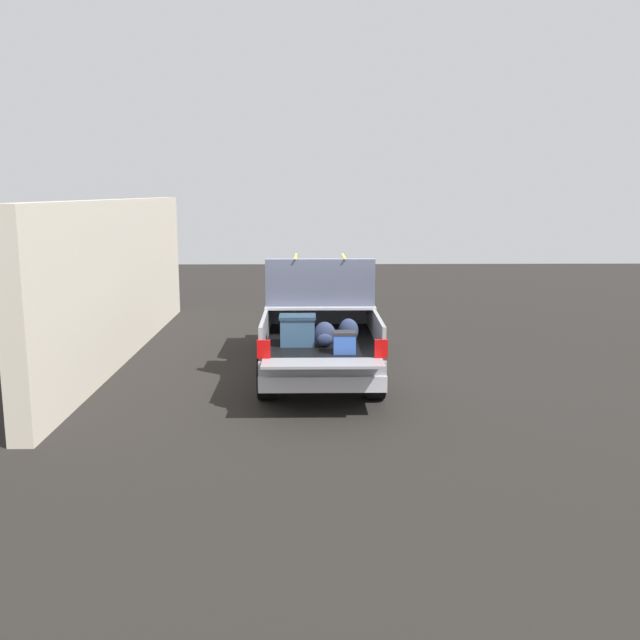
# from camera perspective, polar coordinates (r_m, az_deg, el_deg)

# --- Properties ---
(ground_plane) EXTENTS (40.00, 40.00, 0.00)m
(ground_plane) POSITION_cam_1_polar(r_m,az_deg,el_deg) (13.25, -0.05, -4.21)
(ground_plane) COLOR black
(pickup_truck) EXTENTS (6.05, 2.06, 2.23)m
(pickup_truck) POSITION_cam_1_polar(r_m,az_deg,el_deg) (13.40, -0.08, 0.26)
(pickup_truck) COLOR gray
(pickup_truck) RESTS_ON ground_plane
(building_facade) EXTENTS (10.79, 0.36, 3.20)m
(building_facade) POSITION_cam_1_polar(r_m,az_deg,el_deg) (14.82, -15.93, 3.26)
(building_facade) COLOR beige
(building_facade) RESTS_ON ground_plane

